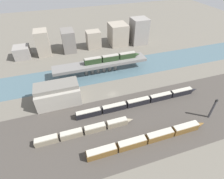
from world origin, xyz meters
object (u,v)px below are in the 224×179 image
object	(u,v)px
train_on_bridge	(112,58)
signal_tower	(212,109)
train_yard_near	(149,138)
train_yard_mid	(86,131)
train_yard_far	(141,102)
warehouse_building	(58,94)

from	to	relation	value
train_on_bridge	signal_tower	xyz separation A→B (m)	(32.83, -57.23, -3.84)
train_yard_near	train_yard_mid	bearing A→B (deg)	153.29
train_on_bridge	train_yard_near	distance (m)	61.32
train_yard_mid	signal_tower	world-z (taller)	signal_tower
train_on_bridge	signal_tower	distance (m)	66.09
train_yard_near	signal_tower	bearing A→B (deg)	5.73
train_on_bridge	train_yard_far	world-z (taller)	train_on_bridge
train_yard_near	train_yard_mid	xyz separation A→B (m)	(-25.58, 12.87, -0.20)
warehouse_building	train_yard_near	bearing A→B (deg)	-47.46
train_on_bridge	signal_tower	bearing A→B (deg)	-60.16
train_yard_far	train_yard_mid	bearing A→B (deg)	-162.66
train_yard_far	train_yard_near	bearing A→B (deg)	-105.80
train_yard_mid	signal_tower	xyz separation A→B (m)	(61.04, -9.32, 3.95)
train_on_bridge	train_yard_far	xyz separation A→B (m)	(3.84, -37.91, -7.67)
train_yard_far	warehouse_building	bearing A→B (deg)	159.33
train_on_bridge	train_yard_near	bearing A→B (deg)	-92.48
train_yard_mid	warehouse_building	world-z (taller)	warehouse_building
train_yard_near	train_yard_mid	world-z (taller)	train_yard_near
train_yard_far	warehouse_building	xyz separation A→B (m)	(-42.01, 15.85, 3.83)
train_yard_near	signal_tower	size ratio (longest dim) A/B	4.87
warehouse_building	signal_tower	bearing A→B (deg)	-26.36
train_yard_far	warehouse_building	size ratio (longest dim) A/B	3.13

